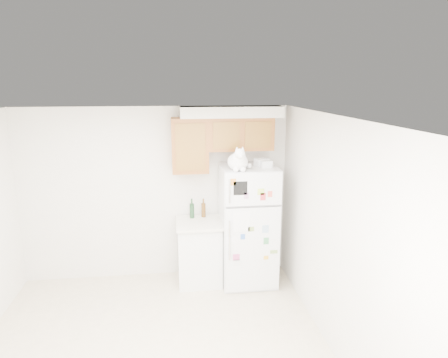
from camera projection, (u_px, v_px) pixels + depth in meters
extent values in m
cube|color=silver|center=(156.00, 194.00, 5.76)|extent=(3.80, 0.04, 2.50)
cube|color=silver|center=(337.00, 240.00, 4.07)|extent=(0.04, 4.00, 2.50)
cube|color=white|center=(142.00, 119.00, 3.54)|extent=(3.80, 4.00, 0.04)
cube|color=#984821|center=(240.00, 134.00, 5.53)|extent=(0.90, 0.33, 0.45)
cube|color=#984821|center=(190.00, 145.00, 5.48)|extent=(0.50, 0.33, 0.75)
cube|color=silver|center=(231.00, 112.00, 5.46)|extent=(1.40, 0.37, 0.15)
cube|color=silver|center=(248.00, 225.00, 5.65)|extent=(0.76, 0.72, 1.70)
cube|color=silver|center=(254.00, 189.00, 5.14)|extent=(0.74, 0.03, 0.44)
cube|color=silver|center=(253.00, 250.00, 5.34)|extent=(0.74, 0.03, 1.19)
cube|color=#59595B|center=(254.00, 206.00, 5.19)|extent=(0.74, 0.03, 0.02)
cylinder|color=silver|center=(230.00, 191.00, 5.07)|extent=(0.02, 0.02, 0.32)
cylinder|color=silver|center=(230.00, 240.00, 5.23)|extent=(0.02, 0.02, 0.55)
cube|color=black|center=(240.00, 188.00, 5.09)|extent=(0.18, 0.00, 0.18)
cube|color=white|center=(242.00, 222.00, 5.20)|extent=(0.22, 0.00, 0.28)
cube|color=silver|center=(238.00, 263.00, 5.33)|extent=(0.10, 0.00, 0.09)
cube|color=#B4CD48|center=(261.00, 192.00, 5.14)|extent=(0.09, 0.00, 0.08)
cube|color=#7B984C|center=(274.00, 252.00, 5.36)|extent=(0.10, 0.00, 0.05)
cube|color=#AC7AA2|center=(246.00, 196.00, 5.13)|extent=(0.06, 0.00, 0.08)
cube|color=#BC4B83|center=(236.00, 257.00, 5.31)|extent=(0.09, 0.00, 0.09)
cube|color=olive|center=(251.00, 229.00, 5.24)|extent=(0.08, 0.00, 0.06)
cube|color=#D85143|center=(270.00, 194.00, 5.16)|extent=(0.06, 0.00, 0.08)
cube|color=#3D8850|center=(266.00, 241.00, 5.31)|extent=(0.07, 0.00, 0.09)
cube|color=white|center=(231.00, 240.00, 5.24)|extent=(0.11, 0.00, 0.07)
cube|color=#8BA8C5|center=(265.00, 229.00, 5.27)|extent=(0.09, 0.00, 0.11)
cube|color=gold|center=(266.00, 258.00, 5.37)|extent=(0.07, 0.00, 0.05)
cube|color=#BF2F38|center=(263.00, 197.00, 5.16)|extent=(0.07, 0.00, 0.10)
cube|color=orange|center=(233.00, 182.00, 5.06)|extent=(0.08, 0.00, 0.09)
cube|color=#3461B8|center=(243.00, 237.00, 5.25)|extent=(0.06, 0.00, 0.07)
cube|color=white|center=(199.00, 253.00, 5.71)|extent=(0.60, 0.60, 0.88)
cube|color=white|center=(199.00, 223.00, 5.59)|extent=(0.64, 0.64, 0.04)
ellipsoid|color=white|center=(238.00, 162.00, 5.21)|extent=(0.27, 0.36, 0.23)
ellipsoid|color=white|center=(239.00, 159.00, 5.10)|extent=(0.19, 0.15, 0.21)
sphere|color=white|center=(240.00, 154.00, 5.03)|extent=(0.13, 0.13, 0.13)
cone|color=white|center=(237.00, 149.00, 5.01)|extent=(0.04, 0.04, 0.05)
cone|color=white|center=(243.00, 149.00, 5.01)|extent=(0.04, 0.04, 0.05)
cone|color=#D88C8C|center=(237.00, 149.00, 5.00)|extent=(0.02, 0.02, 0.03)
cone|color=#D88C8C|center=(243.00, 149.00, 5.01)|extent=(0.02, 0.02, 0.03)
sphere|color=white|center=(240.00, 156.00, 4.98)|extent=(0.06, 0.06, 0.06)
sphere|color=white|center=(236.00, 169.00, 5.08)|extent=(0.07, 0.07, 0.07)
sphere|color=white|center=(243.00, 169.00, 5.09)|extent=(0.07, 0.07, 0.07)
cylinder|color=white|center=(244.00, 165.00, 5.36)|extent=(0.16, 0.23, 0.08)
cube|color=white|center=(262.00, 162.00, 5.49)|extent=(0.22, 0.19, 0.10)
cube|color=white|center=(266.00, 164.00, 5.38)|extent=(0.17, 0.14, 0.09)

